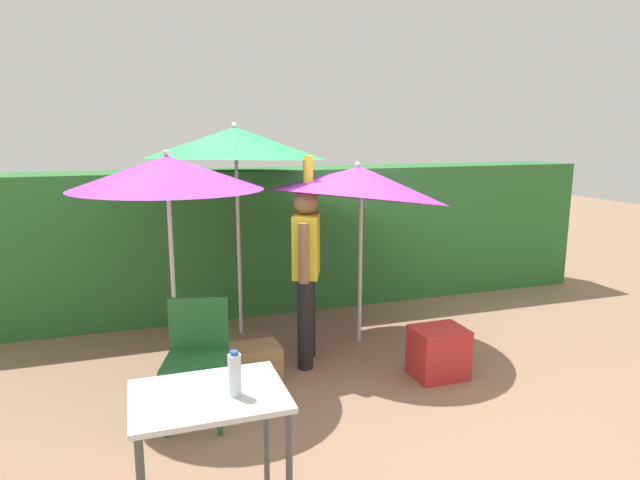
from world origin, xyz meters
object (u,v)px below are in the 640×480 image
umbrella_yellow (167,173)px  crate_cardboard (253,364)px  chair_plastic (197,353)px  cooler_box (439,352)px  umbrella_orange (235,143)px  folding_table (209,410)px  umbrella_rainbow (359,182)px  person_vendor (306,264)px  bottle_water (235,374)px

umbrella_yellow → crate_cardboard: 1.74m
chair_plastic → cooler_box: (2.05, 0.05, -0.29)m
chair_plastic → cooler_box: bearing=1.5°
umbrella_orange → chair_plastic: (-0.62, -1.66, -1.47)m
crate_cardboard → folding_table: (-0.56, -1.62, 0.50)m
umbrella_rainbow → cooler_box: 1.75m
person_vendor → bottle_water: person_vendor is taller
person_vendor → umbrella_orange: bearing=114.8°
crate_cardboard → bottle_water: bottle_water is taller
umbrella_yellow → bottle_water: (0.17, -1.98, -0.89)m
person_vendor → chair_plastic: bearing=-146.2°
person_vendor → cooler_box: size_ratio=4.19×
umbrella_yellow → person_vendor: 1.43m
umbrella_yellow → chair_plastic: size_ratio=2.20×
umbrella_orange → person_vendor: 1.48m
cooler_box → crate_cardboard: size_ratio=0.97×
bottle_water → folding_table: bearing=155.6°
umbrella_rainbow → bottle_water: (-1.64, -2.30, -0.73)m
folding_table → umbrella_orange: bearing=76.5°
umbrella_yellow → chair_plastic: (0.10, -0.74, -1.26)m
umbrella_yellow → umbrella_orange: bearing=52.0°
umbrella_yellow → folding_table: umbrella_yellow is taller
umbrella_rainbow → crate_cardboard: 1.99m
umbrella_orange → folding_table: (-0.68, -2.84, -1.31)m
umbrella_yellow → bottle_water: umbrella_yellow is taller
umbrella_rainbow → folding_table: (-1.77, -2.24, -0.94)m
umbrella_rainbow → umbrella_orange: bearing=151.0°
umbrella_orange → umbrella_yellow: bearing=-128.0°
umbrella_yellow → cooler_box: size_ratio=4.36×
umbrella_orange → person_vendor: (0.44, -0.95, -1.04)m
person_vendor → chair_plastic: (-1.06, -0.71, -0.42)m
umbrella_rainbow → person_vendor: (-0.65, -0.35, -0.67)m
person_vendor → bottle_water: bearing=-117.0°
chair_plastic → person_vendor: bearing=33.8°
umbrella_rainbow → chair_plastic: (-1.71, -1.06, -1.10)m
umbrella_rainbow → folding_table: size_ratio=2.44×
umbrella_rainbow → umbrella_orange: size_ratio=0.89×
umbrella_orange → cooler_box: size_ratio=4.88×
umbrella_yellow → chair_plastic: umbrella_yellow is taller
umbrella_rainbow → umbrella_yellow: (-1.81, -0.32, 0.16)m
umbrella_rainbow → bottle_water: size_ratio=8.12×
umbrella_orange → person_vendor: bearing=-65.2°
cooler_box → crate_cardboard: cooler_box is taller
umbrella_rainbow → crate_cardboard: (-1.21, -0.62, -1.44)m
umbrella_yellow → bottle_water: size_ratio=8.14×
umbrella_rainbow → cooler_box: bearing=-71.2°
crate_cardboard → umbrella_rainbow: bearing=27.1°
person_vendor → chair_plastic: size_ratio=2.11×
bottle_water → crate_cardboard: bearing=75.7°
umbrella_rainbow → bottle_water: umbrella_rainbow is taller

